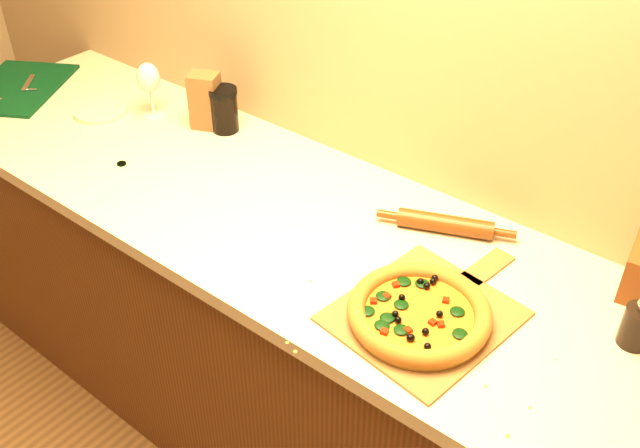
% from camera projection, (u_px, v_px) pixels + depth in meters
% --- Properties ---
extents(cabinet, '(2.80, 0.65, 0.86)m').
position_uv_depth(cabinet, '(336.00, 368.00, 2.02)').
color(cabinet, '#4B2C10').
rests_on(cabinet, ground).
extents(countertop, '(2.84, 0.68, 0.04)m').
position_uv_depth(countertop, '(339.00, 243.00, 1.75)').
color(countertop, beige).
rests_on(countertop, cabinet).
extents(pizza_peel, '(0.37, 0.50, 0.01)m').
position_uv_depth(pizza_peel, '(428.00, 313.00, 1.52)').
color(pizza_peel, brown).
rests_on(pizza_peel, countertop).
extents(pizza, '(0.30, 0.30, 0.04)m').
position_uv_depth(pizza, '(419.00, 313.00, 1.49)').
color(pizza, '#C58831').
rests_on(pizza, pizza_peel).
extents(cutting_board, '(0.44, 0.47, 0.03)m').
position_uv_depth(cutting_board, '(15.00, 87.00, 2.39)').
color(cutting_board, '#053315').
rests_on(cutting_board, countertop).
extents(bottle_cap, '(0.03, 0.03, 0.01)m').
position_uv_depth(bottle_cap, '(122.00, 164.00, 2.01)').
color(bottle_cap, black).
rests_on(bottle_cap, countertop).
extents(pepper_grinder, '(0.06, 0.06, 0.12)m').
position_uv_depth(pepper_grinder, '(638.00, 325.00, 1.43)').
color(pepper_grinder, black).
rests_on(pepper_grinder, countertop).
extents(rolling_pin, '(0.32, 0.15, 0.05)m').
position_uv_depth(rolling_pin, '(445.00, 224.00, 1.75)').
color(rolling_pin, '#5D2910').
rests_on(rolling_pin, countertop).
extents(wine_glass, '(0.07, 0.07, 0.18)m').
position_uv_depth(wine_glass, '(148.00, 79.00, 2.17)').
color(wine_glass, silver).
rests_on(wine_glass, countertop).
extents(paper_bag, '(0.11, 0.10, 0.17)m').
position_uv_depth(paper_bag, '(205.00, 101.00, 2.13)').
color(paper_bag, brown).
rests_on(paper_bag, countertop).
extents(dark_jar, '(0.09, 0.09, 0.14)m').
position_uv_depth(dark_jar, '(224.00, 109.00, 2.13)').
color(dark_jar, black).
rests_on(dark_jar, countertop).
extents(side_plate, '(0.19, 0.19, 0.02)m').
position_uv_depth(side_plate, '(101.00, 111.00, 2.25)').
color(side_plate, beige).
rests_on(side_plate, countertop).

